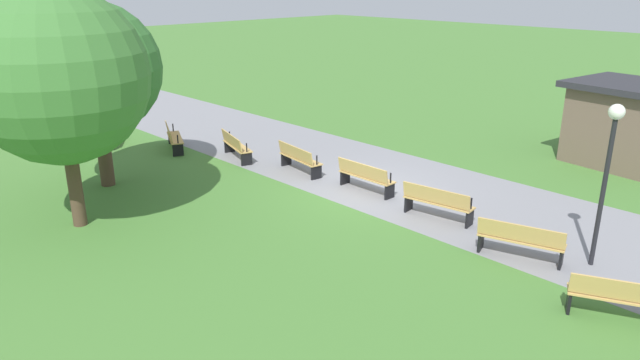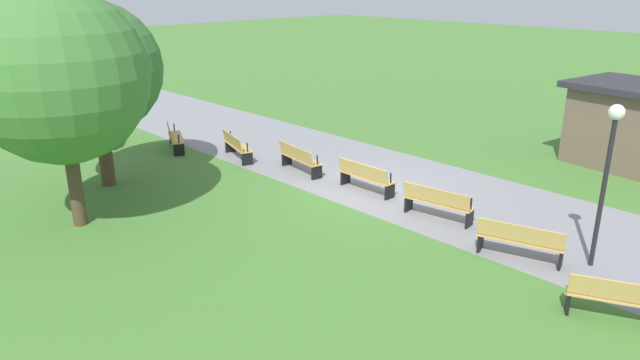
{
  "view_description": "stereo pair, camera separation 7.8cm",
  "coord_description": "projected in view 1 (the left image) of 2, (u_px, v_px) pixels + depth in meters",
  "views": [
    {
      "loc": [
        10.5,
        -12.03,
        5.91
      ],
      "look_at": [
        -0.0,
        -1.89,
        0.8
      ],
      "focal_mm": 32.6,
      "sensor_mm": 36.0,
      "label": 1
    },
    {
      "loc": [
        10.55,
        -11.97,
        5.91
      ],
      "look_at": [
        -0.0,
        -1.89,
        0.8
      ],
      "focal_mm": 32.6,
      "sensor_mm": 36.0,
      "label": 2
    }
  ],
  "objects": [
    {
      "name": "ground_plane",
      "position": [
        366.0,
        191.0,
        16.97
      ],
      "size": [
        120.0,
        120.0,
        0.0
      ],
      "primitive_type": "plane",
      "color": "#477A33"
    },
    {
      "name": "path_paving",
      "position": [
        394.0,
        181.0,
        17.8
      ],
      "size": [
        41.14,
        5.12,
        0.01
      ],
      "primitive_type": "cube",
      "color": "gray",
      "rests_on": "ground"
    },
    {
      "name": "bench_0",
      "position": [
        44.0,
        129.0,
        21.96
      ],
      "size": [
        1.69,
        1.59,
        0.89
      ],
      "rotation": [
        0.0,
        0.0,
        -0.74
      ],
      "color": "tan",
      "rests_on": "ground"
    },
    {
      "name": "bench_1",
      "position": [
        110.0,
        132.0,
        21.6
      ],
      "size": [
        1.8,
        1.42,
        0.89
      ],
      "rotation": [
        0.0,
        0.0,
        -0.59
      ],
      "color": "tan",
      "rests_on": "ground"
    },
    {
      "name": "bench_2",
      "position": [
        173.0,
        137.0,
        20.88
      ],
      "size": [
        1.87,
        1.22,
        0.89
      ],
      "rotation": [
        0.0,
        0.0,
        -0.44
      ],
      "color": "tan",
      "rests_on": "ground"
    },
    {
      "name": "bench_3",
      "position": [
        236.0,
        146.0,
        19.82
      ],
      "size": [
        1.9,
        0.99,
        0.89
      ],
      "rotation": [
        0.0,
        0.0,
        -0.29
      ],
      "color": "tan",
      "rests_on": "ground"
    },
    {
      "name": "bench_4",
      "position": [
        299.0,
        158.0,
        18.44
      ],
      "size": [
        1.9,
        0.74,
        0.89
      ],
      "rotation": [
        0.0,
        0.0,
        -0.15
      ],
      "color": "tan",
      "rests_on": "ground"
    },
    {
      "name": "bench_5",
      "position": [
        365.0,
        176.0,
        16.76
      ],
      "size": [
        1.85,
        0.47,
        0.89
      ],
      "color": "tan",
      "rests_on": "ground"
    },
    {
      "name": "bench_6",
      "position": [
        438.0,
        202.0,
        14.84
      ],
      "size": [
        1.9,
        0.74,
        0.89
      ],
      "rotation": [
        0.0,
        0.0,
        0.15
      ],
      "color": "tan",
      "rests_on": "ground"
    },
    {
      "name": "bench_7",
      "position": [
        521.0,
        240.0,
        12.7
      ],
      "size": [
        1.9,
        0.99,
        0.89
      ],
      "rotation": [
        0.0,
        0.0,
        0.29
      ],
      "color": "tan",
      "rests_on": "ground"
    },
    {
      "name": "bench_8",
      "position": [
        623.0,
        298.0,
        10.4
      ],
      "size": [
        1.87,
        1.22,
        0.89
      ],
      "rotation": [
        0.0,
        0.0,
        0.44
      ],
      "color": "tan",
      "rests_on": "ground"
    },
    {
      "name": "tree_0",
      "position": [
        59.0,
        76.0,
        13.43
      ],
      "size": [
        4.16,
        4.16,
        5.82
      ],
      "color": "#4C3828",
      "rests_on": "ground"
    },
    {
      "name": "tree_1",
      "position": [
        94.0,
        69.0,
        16.35
      ],
      "size": [
        3.79,
        3.79,
        5.36
      ],
      "color": "#4C3828",
      "rests_on": "ground"
    },
    {
      "name": "lamp_post",
      "position": [
        610.0,
        154.0,
        11.81
      ],
      "size": [
        0.32,
        0.32,
        3.54
      ],
      "color": "black",
      "rests_on": "ground"
    },
    {
      "name": "kiosk",
      "position": [
        630.0,
        124.0,
        18.96
      ],
      "size": [
        4.08,
        3.68,
        2.71
      ],
      "rotation": [
        0.0,
        0.0,
        -0.13
      ],
      "color": "brown",
      "rests_on": "ground"
    }
  ]
}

